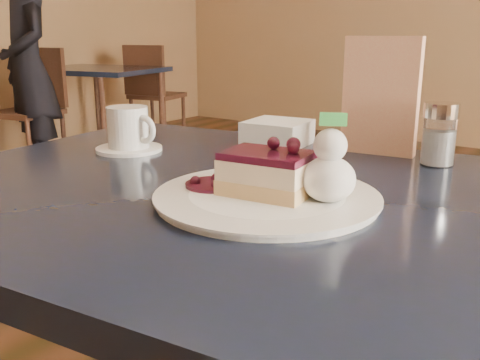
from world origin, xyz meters
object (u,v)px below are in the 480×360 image
Objects in this scene: dessert_plate at (267,198)px; bg_table_far_left at (103,147)px; patron at (28,68)px; main_table at (281,242)px; coffee_set at (129,131)px; cheesecake_slice at (267,173)px.

dessert_plate reaches higher than bg_table_far_left.
dessert_plate is 0.21× the size of patron.
patron is at bearing 152.20° from dessert_plate.
patron is at bearing 146.01° from main_table.
dessert_plate is 2.20× the size of coffee_set.
patron reaches higher than bg_table_far_left.
bg_table_far_left is 1.07m from patron.
bg_table_far_left is at bearing 143.91° from dessert_plate.
dessert_plate is (0.01, -0.05, 0.09)m from main_table.
patron is at bearing 150.55° from coffee_set.
main_table is 0.87× the size of patron.
coffee_set is at bearing -50.90° from bg_table_far_left.
cheesecake_slice is 4.26m from bg_table_far_left.
coffee_set reaches higher than main_table.
coffee_set is 0.09× the size of patron.
cheesecake_slice is 3.67m from patron.
main_table is at bearing -9.52° from coffee_set.
coffee_set is at bearing -12.88° from patron.
main_table is at bearing -10.52° from patron.
coffee_set is at bearing 163.57° from main_table.
dessert_plate is at bearing -90.00° from main_table.
main_table is at bearing 96.91° from dessert_plate.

